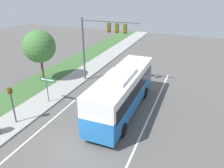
{
  "coord_description": "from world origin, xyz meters",
  "views": [
    {
      "loc": [
        6.48,
        -10.39,
        9.86
      ],
      "look_at": [
        -0.14,
        6.03,
        1.91
      ],
      "focal_mm": 35.0,
      "sensor_mm": 36.0,
      "label": 1
    }
  ],
  "objects": [
    {
      "name": "roadside_tree",
      "position": [
        -9.27,
        7.91,
        3.98
      ],
      "size": [
        3.47,
        3.47,
        5.63
      ],
      "color": "brown",
      "rests_on": "grass_verge"
    },
    {
      "name": "street_sign",
      "position": [
        -5.5,
        3.9,
        1.84
      ],
      "size": [
        1.62,
        0.08,
        2.55
      ],
      "color": "#4C4C51",
      "rests_on": "ground_plane"
    },
    {
      "name": "pedestrian_signal",
      "position": [
        -5.89,
        0.15,
        2.08
      ],
      "size": [
        0.28,
        0.34,
        3.06
      ],
      "color": "#4C4C51",
      "rests_on": "ground_plane"
    },
    {
      "name": "signal_gantry",
      "position": [
        -2.97,
        9.92,
        5.1
      ],
      "size": [
        6.27,
        0.41,
        6.97
      ],
      "color": "#4C4C51",
      "rests_on": "ground_plane"
    },
    {
      "name": "lane_divider_near",
      "position": [
        -3.6,
        0.0,
        0.0
      ],
      "size": [
        0.14,
        30.0,
        0.01
      ],
      "color": "silver",
      "rests_on": "ground_plane"
    },
    {
      "name": "ground_plane",
      "position": [
        0.0,
        0.0,
        0.0
      ],
      "size": [
        80.0,
        80.0,
        0.0
      ],
      "primitive_type": "plane",
      "color": "#565451"
    },
    {
      "name": "lane_divider_far",
      "position": [
        3.6,
        0.0,
        0.0
      ],
      "size": [
        0.14,
        30.0,
        0.01
      ],
      "color": "silver",
      "rests_on": "ground_plane"
    },
    {
      "name": "sidewalk",
      "position": [
        -6.2,
        0.0,
        0.06
      ],
      "size": [
        2.8,
        80.0,
        0.12
      ],
      "color": "#9E9E99",
      "rests_on": "ground_plane"
    },
    {
      "name": "bus",
      "position": [
        1.23,
        5.02,
        2.05
      ],
      "size": [
        2.64,
        10.35,
        3.71
      ],
      "color": "#236BB7",
      "rests_on": "ground_plane"
    }
  ]
}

